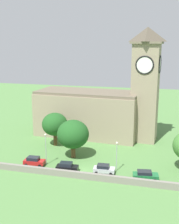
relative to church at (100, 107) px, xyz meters
The scene contains 11 objects.
ground_plane 11.57m from the church, 78.22° to the right, with size 200.00×200.00×0.00m, color #517F42.
church is the anchor object (origin of this frame).
quay_barrier 27.53m from the church, 86.32° to the right, with size 56.85×0.70×1.28m, color gray.
car_red 25.77m from the church, 110.75° to the right, with size 4.45×2.51×1.84m.
car_black 25.29m from the church, 92.83° to the right, with size 4.47×2.50×1.90m.
car_silver 24.92m from the church, 75.41° to the right, with size 4.24×2.44×1.73m.
car_green 28.46m from the church, 59.44° to the right, with size 4.91×2.81×1.64m.
streetlamp_west_mid 23.30m from the church, 106.38° to the right, with size 0.44×0.44×6.74m.
streetlamp_central 23.35m from the church, 69.13° to the right, with size 0.44×0.44×6.06m.
tree_by_tower 14.16m from the church, 130.12° to the right, with size 6.28×6.28×8.29m.
tree_riverside_west 17.29m from the church, 97.58° to the right, with size 7.00×7.00×8.54m.
Camera 1 is at (14.76, -50.76, 24.47)m, focal length 45.99 mm.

